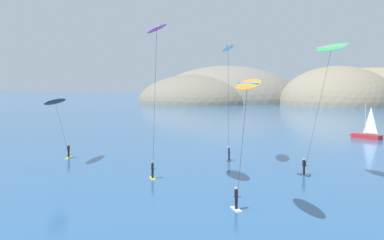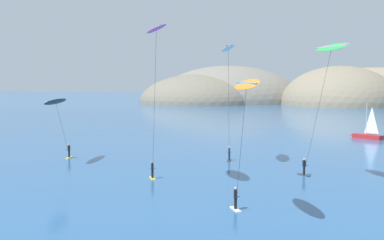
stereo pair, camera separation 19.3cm
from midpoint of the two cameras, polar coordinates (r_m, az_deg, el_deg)
name	(u,v)px [view 2 (the right image)]	position (r m, az deg, el deg)	size (l,w,h in m)	color
headland_island	(278,103)	(191.96, 10.24, 1.99)	(121.33, 62.21, 29.79)	slate
sailboat_near	(366,135)	(82.02, 19.99, -1.63)	(5.29, 4.40, 5.70)	#B22323
kitesurfer_white	(228,56)	(53.08, 4.44, 7.53)	(1.91, 6.77, 13.34)	#2D2D33
kitesurfer_green	(329,58)	(44.97, 16.06, 7.08)	(4.68, 7.20, 12.82)	#2D2D33
kitesurfer_orange	(245,95)	(31.98, 6.53, 2.93)	(3.11, 6.47, 9.64)	silver
kitesurfer_black	(57,106)	(56.24, -15.63, 1.58)	(1.85, 7.71, 7.42)	yellow
kitesurfer_magenta	(156,40)	(42.28, -4.15, 9.48)	(3.97, 7.04, 14.24)	yellow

